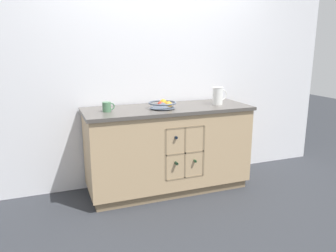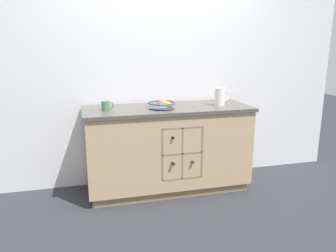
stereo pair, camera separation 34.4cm
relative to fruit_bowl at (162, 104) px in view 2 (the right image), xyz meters
name	(u,v)px [view 2 (the right image)]	position (x,y,z in m)	size (l,w,h in m)	color
ground_plane	(168,188)	(0.08, 0.05, -0.96)	(14.00, 14.00, 0.00)	#2D3035
back_wall	(160,70)	(0.08, 0.42, 0.32)	(4.40, 0.06, 2.55)	white
kitchen_island	(168,149)	(0.08, 0.05, -0.49)	(1.74, 0.65, 0.91)	#8B7354
fruit_bowl	(162,104)	(0.00, 0.00, 0.00)	(0.28, 0.28, 0.09)	#4C5666
white_pitcher	(220,96)	(0.64, 0.01, 0.06)	(0.17, 0.12, 0.19)	white
ceramic_mug	(106,106)	(-0.56, 0.04, 0.00)	(0.12, 0.08, 0.09)	#4C7A56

